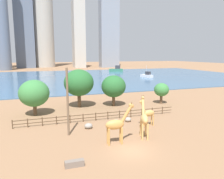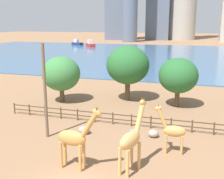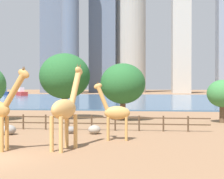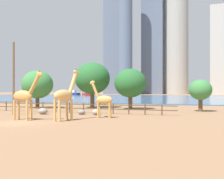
{
  "view_description": "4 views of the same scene",
  "coord_description": "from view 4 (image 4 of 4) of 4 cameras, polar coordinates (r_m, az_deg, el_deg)",
  "views": [
    {
      "loc": [
        -9.2,
        -20.46,
        10.41
      ],
      "look_at": [
        0.67,
        8.55,
        5.45
      ],
      "focal_mm": 35.0,
      "sensor_mm": 36.0,
      "label": 1
    },
    {
      "loc": [
        7.21,
        -14.87,
        10.5
      ],
      "look_at": [
        -1.48,
        13.65,
        3.36
      ],
      "focal_mm": 45.0,
      "sensor_mm": 36.0,
      "label": 2
    },
    {
      "loc": [
        8.25,
        -16.76,
        3.84
      ],
      "look_at": [
        3.99,
        19.77,
        3.38
      ],
      "focal_mm": 55.0,
      "sensor_mm": 36.0,
      "label": 3
    },
    {
      "loc": [
        16.22,
        -21.13,
        3.03
      ],
      "look_at": [
        1.42,
        22.64,
        3.03
      ],
      "focal_mm": 45.0,
      "sensor_mm": 36.0,
      "label": 4
    }
  ],
  "objects": [
    {
      "name": "boat_ferry",
      "position": [
        143.27,
        -7.56,
        -0.77
      ],
      "size": [
        6.4,
        4.7,
        5.46
      ],
      "rotation": [
        0.0,
        0.0,
        5.81
      ],
      "color": "navy",
      "rests_on": "harbor_water"
    },
    {
      "name": "enclosure_fence",
      "position": [
        37.13,
        -7.95,
        -3.51
      ],
      "size": [
        26.12,
        0.14,
        1.3
      ],
      "color": "#4C3826",
      "rests_on": "ground"
    },
    {
      "name": "skyline_block_left",
      "position": [
        193.37,
        8.4,
        14.3
      ],
      "size": [
        13.84,
        12.37,
        101.55
      ],
      "primitive_type": "cube",
      "color": "slate",
      "rests_on": "ground"
    },
    {
      "name": "giraffe_young",
      "position": [
        27.67,
        -9.58,
        -1.23
      ],
      "size": [
        1.65,
        3.36,
        5.22
      ],
      "rotation": [
        0.0,
        0.0,
        1.25
      ],
      "color": "tan",
      "rests_on": "ground"
    },
    {
      "name": "boulder_near_fence",
      "position": [
        34.37,
        -6.17,
        -4.59
      ],
      "size": [
        0.91,
        0.75,
        0.56
      ],
      "primitive_type": "ellipsoid",
      "color": "gray",
      "rests_on": "ground"
    },
    {
      "name": "boulder_by_pole",
      "position": [
        35.48,
        -13.85,
        -4.29
      ],
      "size": [
        1.15,
        1.02,
        0.77
      ],
      "primitive_type": "ellipsoid",
      "color": "gray",
      "rests_on": "ground"
    },
    {
      "name": "harbor_water",
      "position": [
        99.51,
        9.29,
        -1.69
      ],
      "size": [
        180.0,
        86.0,
        0.2
      ],
      "primitive_type": "cube",
      "color": "#3D6084",
      "rests_on": "ground"
    },
    {
      "name": "skyline_block_right",
      "position": [
        169.96,
        2.76,
        12.38
      ],
      "size": [
        8.17,
        8.17,
        78.93
      ],
      "primitive_type": "cylinder",
      "color": "slate",
      "rests_on": "ground"
    },
    {
      "name": "tree_right_tall",
      "position": [
        46.51,
        -4.01,
        2.27
      ],
      "size": [
        5.81,
        5.81,
        7.52
      ],
      "color": "brown",
      "rests_on": "ground"
    },
    {
      "name": "tree_center_broad",
      "position": [
        47.41,
        -14.91,
        0.98
      ],
      "size": [
        5.09,
        5.09,
        6.16
      ],
      "color": "brown",
      "rests_on": "ground"
    },
    {
      "name": "tree_left_small",
      "position": [
        43.17,
        3.74,
        1.29
      ],
      "size": [
        4.92,
        4.92,
        6.24
      ],
      "color": "brown",
      "rests_on": "ground"
    },
    {
      "name": "ground_plane",
      "position": [
        102.47,
        9.56,
        -1.7
      ],
      "size": [
        400.0,
        400.0,
        0.0
      ],
      "primitive_type": "plane",
      "color": "#8C6647"
    },
    {
      "name": "skyline_tower_short",
      "position": [
        198.5,
        12.67,
        15.03
      ],
      "size": [
        17.49,
        17.49,
        109.03
      ],
      "primitive_type": "cylinder",
      "color": "#ADA89E",
      "rests_on": "ground"
    },
    {
      "name": "skyline_tower_glass",
      "position": [
        191.0,
        0.82,
        12.35
      ],
      "size": [
        14.28,
        10.61,
        87.75
      ],
      "primitive_type": "cube",
      "color": "slate",
      "rests_on": "ground"
    },
    {
      "name": "tree_left_large",
      "position": [
        40.45,
        17.53,
        -0.11
      ],
      "size": [
        3.12,
        3.12,
        4.4
      ],
      "color": "brown",
      "rests_on": "ground"
    },
    {
      "name": "giraffe_companion",
      "position": [
        29.07,
        -17.36,
        -1.3
      ],
      "size": [
        3.58,
        1.03,
        4.95
      ],
      "rotation": [
        0.0,
        0.0,
        6.22
      ],
      "color": "#C18C47",
      "rests_on": "ground"
    },
    {
      "name": "giraffe_tall",
      "position": [
        30.04,
        -1.84,
        -2.1
      ],
      "size": [
        2.63,
        0.87,
        4.14
      ],
      "rotation": [
        0.0,
        0.0,
        3.23
      ],
      "color": "tan",
      "rests_on": "ground"
    },
    {
      "name": "skyline_block_central",
      "position": [
        176.3,
        20.69,
        7.36
      ],
      "size": [
        8.64,
        13.27,
        51.21
      ],
      "primitive_type": "cube",
      "color": "#B7B2A8",
      "rests_on": "ground"
    },
    {
      "name": "boat_sailboat",
      "position": [
        133.04,
        -5.27,
        -0.79
      ],
      "size": [
        6.01,
        6.73,
        2.94
      ],
      "rotation": [
        0.0,
        0.0,
        5.38
      ],
      "color": "#B22D28",
      "rests_on": "harbor_water"
    },
    {
      "name": "utility_pole",
      "position": [
        35.76,
        -19.39,
        2.15
      ],
      "size": [
        0.28,
        0.28,
        8.75
      ],
      "primitive_type": "cylinder",
      "color": "brown",
      "rests_on": "ground"
    },
    {
      "name": "boulder_small",
      "position": [
        33.49,
        -3.25,
        -4.6
      ],
      "size": [
        0.98,
        0.93,
        0.7
      ],
      "primitive_type": "ellipsoid",
      "color": "gray",
      "rests_on": "ground"
    }
  ]
}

